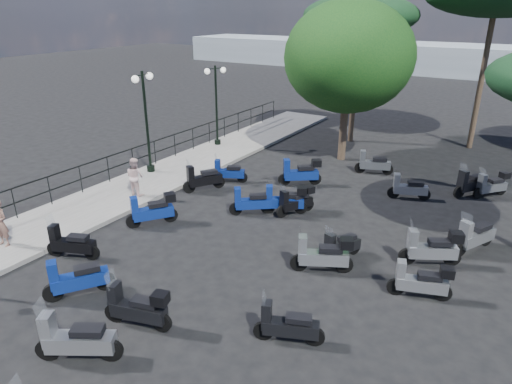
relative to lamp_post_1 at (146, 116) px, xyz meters
The scene contains 31 objects.
ground 8.71m from the lamp_post_1, 28.77° to the right, with size 120.00×120.00×0.00m, color black.
sidewalk 2.85m from the lamp_post_1, 51.98° to the right, with size 3.00×30.00×0.15m, color slate.
railing 2.16m from the lamp_post_1, 113.47° to the right, with size 0.04×26.04×1.10m.
lamp_post_1 is the anchor object (origin of this frame).
lamp_post_2 4.98m from the lamp_post_1, 90.14° to the left, with size 0.65×1.12×4.05m.
woman 7.58m from the lamp_post_1, 82.50° to the right, with size 0.54×0.36×1.49m, color brown.
pedestrian_far 3.19m from the lamp_post_1, 57.78° to the right, with size 0.72×0.56×1.48m, color beige.
scooter_1 7.58m from the lamp_post_1, 64.38° to the right, with size 1.57×0.82×1.32m.
scooter_2 5.57m from the lamp_post_1, 45.30° to the right, with size 1.17×1.52×1.40m.
scooter_3 3.82m from the lamp_post_1, ahead, with size 1.06×1.57×1.42m.
scooter_4 6.95m from the lamp_post_1, 20.47° to the left, with size 1.54×1.25×1.45m.
scooter_5 4.23m from the lamp_post_1, 16.39° to the left, with size 1.44×0.84×1.24m.
scooter_7 11.69m from the lamp_post_1, 53.57° to the right, with size 1.64×1.09×1.47m.
scooter_8 9.40m from the lamp_post_1, 57.57° to the right, with size 1.10×1.54×1.42m.
scooter_9 7.32m from the lamp_post_1, ahead, with size 1.53×1.01×1.35m.
scooter_10 6.49m from the lamp_post_1, 11.11° to the right, with size 1.35×1.12×1.32m.
scooter_11 10.08m from the lamp_post_1, 32.23° to the left, with size 1.61×0.81×1.34m.
scooter_14 10.75m from the lamp_post_1, 47.53° to the right, with size 1.68×0.73×1.36m.
scooter_15 10.52m from the lamp_post_1, 18.91° to the right, with size 1.62×1.01×1.40m.
scooter_16 7.67m from the lamp_post_1, ahead, with size 0.91×1.45×1.26m.
scooter_17 11.10m from the lamp_post_1, 16.98° to the left, with size 1.54×0.79×1.29m.
scooter_20 12.34m from the lamp_post_1, 31.97° to the right, with size 1.52×0.79×1.27m.
scooter_21 10.47m from the lamp_post_1, 13.98° to the right, with size 0.79×1.47×1.24m.
scooter_22 12.50m from the lamp_post_1, ahead, with size 1.61×1.03×1.41m.
scooter_23 13.48m from the lamp_post_1, 21.33° to the left, with size 1.10×1.54×1.42m.
scooter_27 12.96m from the lamp_post_1, 14.31° to the right, with size 1.55×0.75×1.28m.
scooter_28 13.34m from the lamp_post_1, ahead, with size 0.97×1.65×1.42m.
scooter_29 14.23m from the lamp_post_1, 21.44° to the left, with size 1.12×1.31×1.26m.
broadleaf_tree 9.33m from the lamp_post_1, 45.67° to the left, with size 5.87×5.87×7.31m.
pine_2 11.88m from the lamp_post_1, 60.49° to the left, with size 5.77×5.77×7.50m.
distant_hills 41.66m from the lamp_post_1, 79.93° to the left, with size 70.00×8.00×3.00m, color gray.
Camera 1 is at (6.75, -9.71, 6.97)m, focal length 32.00 mm.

